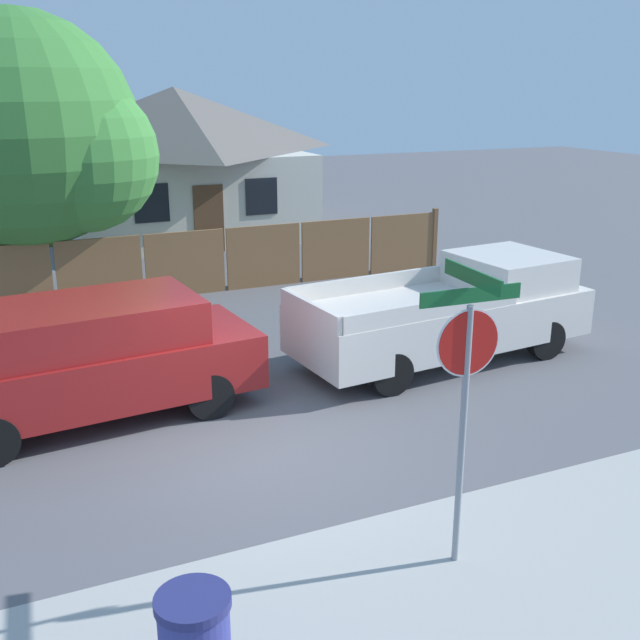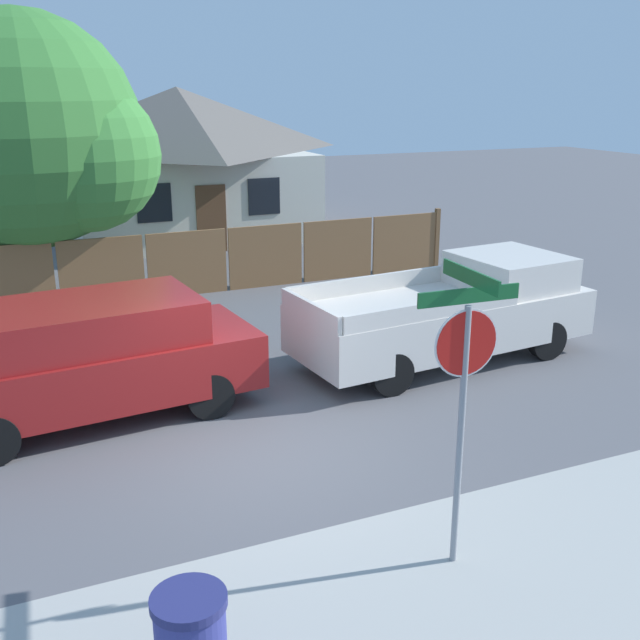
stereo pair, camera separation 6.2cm
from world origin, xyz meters
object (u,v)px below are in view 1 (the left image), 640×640
Objects in this scene: orange_pickup at (452,311)px; house at (177,158)px; red_suv at (87,357)px; oak_tree at (34,137)px; stop_sign at (467,369)px.

house is at bearing 90.80° from orange_pickup.
red_suv is (-4.84, -14.17, -1.48)m from house.
house reaches higher than orange_pickup.
oak_tree is at bearing 126.53° from orange_pickup.
oak_tree reaches higher than red_suv.
oak_tree reaches higher than stop_sign.
orange_pickup is (1.54, -14.15, -1.58)m from house.
stop_sign is (-1.84, -19.38, -0.29)m from house.
oak_tree is 2.03× the size of stop_sign.
oak_tree reaches higher than house.
orange_pickup is at bearing -48.05° from oak_tree.
stop_sign is at bearing -95.41° from house.
red_suv is 1.60× the size of stop_sign.
orange_pickup is (6.38, 0.02, -0.10)m from red_suv.
oak_tree is (-4.81, -7.08, 1.25)m from house.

